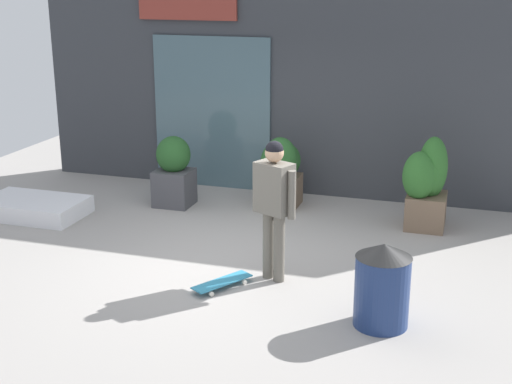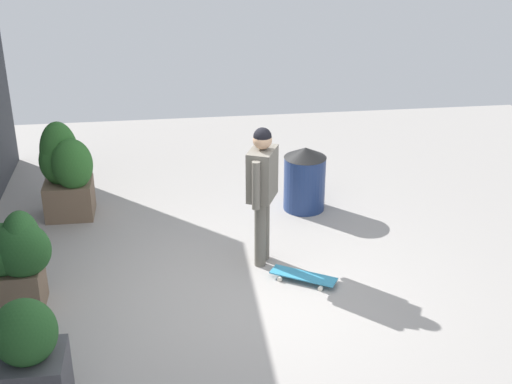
{
  "view_description": "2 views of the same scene",
  "coord_description": "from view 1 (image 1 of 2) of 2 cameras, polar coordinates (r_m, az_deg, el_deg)",
  "views": [
    {
      "loc": [
        2.71,
        -7.62,
        3.38
      ],
      "look_at": [
        0.39,
        -0.27,
        1.0
      ],
      "focal_mm": 49.45,
      "sensor_mm": 36.0,
      "label": 1
    },
    {
      "loc": [
        -6.44,
        0.62,
        4.15
      ],
      "look_at": [
        0.39,
        -0.27,
        1.0
      ],
      "focal_mm": 49.56,
      "sensor_mm": 36.0,
      "label": 2
    }
  ],
  "objects": [
    {
      "name": "ground_plane",
      "position": [
        8.76,
        -1.92,
        -5.55
      ],
      "size": [
        12.0,
        12.0,
        0.0
      ],
      "primitive_type": "plane",
      "color": "#9E9993"
    },
    {
      "name": "building_facade",
      "position": [
        11.2,
        3.01,
        8.4
      ],
      "size": [
        8.58,
        0.31,
        3.39
      ],
      "color": "#383A3F",
      "rests_on": "ground_plane"
    },
    {
      "name": "skateboarder",
      "position": [
        7.9,
        1.47,
        -0.39
      ],
      "size": [
        0.55,
        0.4,
        1.64
      ],
      "rotation": [
        0.0,
        0.0,
        -1.98
      ],
      "color": "#666056",
      "rests_on": "ground_plane"
    },
    {
      "name": "skateboard",
      "position": [
        8.02,
        -2.76,
        -7.3
      ],
      "size": [
        0.56,
        0.74,
        0.08
      ],
      "rotation": [
        0.0,
        0.0,
        -2.12
      ],
      "color": "teal",
      "rests_on": "ground_plane"
    },
    {
      "name": "planter_box_left",
      "position": [
        10.75,
        -6.66,
        2.01
      ],
      "size": [
        0.55,
        0.55,
        1.07
      ],
      "color": "#47474C",
      "rests_on": "ground_plane"
    },
    {
      "name": "planter_box_right",
      "position": [
        9.97,
        13.67,
        0.8
      ],
      "size": [
        0.61,
        0.69,
        1.28
      ],
      "color": "brown",
      "rests_on": "ground_plane"
    },
    {
      "name": "planter_box_mid",
      "position": [
        10.58,
        1.99,
        1.99
      ],
      "size": [
        0.55,
        0.78,
        1.1
      ],
      "color": "brown",
      "rests_on": "ground_plane"
    },
    {
      "name": "trash_bin",
      "position": [
        7.16,
        10.18,
        -7.4
      ],
      "size": [
        0.56,
        0.56,
        0.87
      ],
      "color": "navy",
      "rests_on": "ground_plane"
    },
    {
      "name": "snow_ledge",
      "position": [
        10.81,
        -17.54,
        -1.2
      ],
      "size": [
        1.48,
        0.9,
        0.25
      ],
      "primitive_type": "cube",
      "color": "white",
      "rests_on": "ground_plane"
    }
  ]
}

